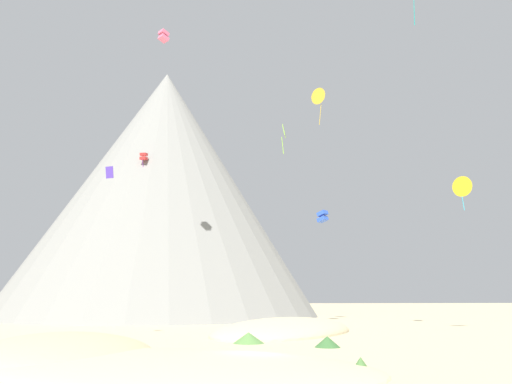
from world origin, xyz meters
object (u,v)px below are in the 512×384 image
at_px(bush_scatter_east, 249,338).
at_px(kite_indigo_mid, 110,172).
at_px(bush_far_right, 361,364).
at_px(kite_red_high, 144,157).
at_px(kite_rainbow_high, 164,36).
at_px(kite_gold_high, 319,97).
at_px(rock_massif, 155,199).
at_px(kite_yellow_mid, 462,186).
at_px(kite_lime_mid, 284,133).
at_px(bush_low_patch, 327,342).
at_px(kite_blue_mid, 323,216).

distance_m(bush_scatter_east, kite_indigo_mid, 21.41).
relative_size(bush_far_right, kite_red_high, 0.25).
height_order(bush_far_right, kite_rainbow_high, kite_rainbow_high).
xyz_separation_m(kite_gold_high, kite_rainbow_high, (-23.01, -6.78, 5.46)).
bearing_deg(rock_massif, kite_indigo_mid, -87.96).
height_order(bush_far_right, kite_red_high, kite_red_high).
relative_size(bush_far_right, kite_rainbow_high, 0.69).
xyz_separation_m(bush_scatter_east, kite_yellow_mid, (25.97, 10.79, 16.29)).
distance_m(rock_massif, kite_rainbow_high, 42.27).
xyz_separation_m(kite_indigo_mid, kite_yellow_mid, (39.73, 6.29, 0.52)).
relative_size(bush_far_right, kite_lime_mid, 0.30).
bearing_deg(kite_gold_high, bush_far_right, 128.03).
bearing_deg(kite_indigo_mid, kite_rainbow_high, 131.00).
xyz_separation_m(kite_indigo_mid, kite_lime_mid, (19.37, 12.35, 8.56)).
height_order(bush_low_patch, kite_gold_high, kite_gold_high).
xyz_separation_m(rock_massif, kite_red_high, (-0.29, -16.00, 4.79)).
bearing_deg(kite_indigo_mid, bush_scatter_east, 34.41).
height_order(kite_gold_high, kite_red_high, kite_gold_high).
xyz_separation_m(kite_rainbow_high, kite_lime_mid, (16.27, -2.84, -14.52)).
bearing_deg(kite_indigo_mid, kite_red_high, 145.87).
distance_m(bush_scatter_east, kite_yellow_mid, 32.50).
bearing_deg(rock_massif, kite_blue_mid, -42.10).
relative_size(kite_indigo_mid, kite_blue_mid, 0.64).
relative_size(bush_low_patch, kite_blue_mid, 1.07).
bearing_deg(bush_far_right, kite_gold_high, 80.68).
bearing_deg(bush_far_right, kite_blue_mid, 80.23).
distance_m(kite_indigo_mid, kite_blue_mid, 38.80).
bearing_deg(rock_massif, bush_scatter_east, -74.99).
relative_size(bush_far_right, kite_blue_mid, 0.59).
bearing_deg(kite_indigo_mid, kite_blue_mid, 97.62).
relative_size(kite_red_high, kite_lime_mid, 1.17).
relative_size(kite_gold_high, kite_rainbow_high, 3.48).
height_order(kite_indigo_mid, kite_blue_mid, kite_blue_mid).
bearing_deg(kite_yellow_mid, kite_lime_mid, -16.12).
distance_m(bush_low_patch, kite_gold_high, 45.58).
relative_size(bush_low_patch, kite_red_high, 0.46).
bearing_deg(kite_rainbow_high, kite_indigo_mid, -51.32).
distance_m(kite_indigo_mid, kite_rainbow_high, 27.81).
xyz_separation_m(bush_scatter_east, kite_rainbow_high, (-10.66, 19.70, 38.86)).
height_order(bush_low_patch, rock_massif, rock_massif).
height_order(kite_yellow_mid, kite_blue_mid, kite_yellow_mid).
height_order(kite_rainbow_high, kite_lime_mid, kite_rainbow_high).
relative_size(bush_low_patch, kite_gold_high, 0.36).
distance_m(bush_scatter_east, kite_lime_mid, 30.13).
bearing_deg(rock_massif, bush_far_right, -74.61).
relative_size(kite_gold_high, kite_red_high, 1.28).
xyz_separation_m(bush_low_patch, kite_rainbow_high, (-16.84, 23.58, 38.89)).
bearing_deg(kite_red_high, kite_indigo_mid, -70.93).
xyz_separation_m(rock_massif, kite_gold_high, (28.03, -31.99, 10.59)).
bearing_deg(bush_low_patch, kite_lime_mid, 91.58).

